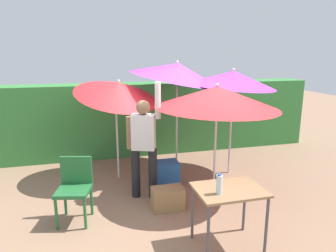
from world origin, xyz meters
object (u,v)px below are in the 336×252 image
umbrella_navy (177,71)px  crate_cardboard (168,198)px  umbrella_yellow (233,78)px  bottle_water (219,184)px  umbrella_rainbow (217,97)px  chair_plastic (75,185)px  folding_table (229,196)px  person_vendor (144,142)px  cooler_box (166,173)px  umbrella_orange (117,89)px

umbrella_navy → crate_cardboard: size_ratio=4.92×
umbrella_yellow → bottle_water: umbrella_yellow is taller
umbrella_rainbow → umbrella_navy: (-0.28, 1.28, 0.34)m
chair_plastic → folding_table: size_ratio=1.11×
umbrella_rainbow → person_vendor: person_vendor is taller
umbrella_yellow → cooler_box: bearing=-170.6°
person_vendor → chair_plastic: size_ratio=2.11×
umbrella_orange → umbrella_yellow: umbrella_orange is taller
umbrella_orange → folding_table: 2.86m
umbrella_rainbow → folding_table: bearing=-106.8°
umbrella_navy → folding_table: size_ratio=2.92×
umbrella_rainbow → umbrella_navy: bearing=102.4°
person_vendor → folding_table: (0.73, -1.55, -0.27)m
umbrella_rainbow → crate_cardboard: umbrella_rainbow is taller
umbrella_navy → folding_table: umbrella_navy is taller
cooler_box → crate_cardboard: bearing=-102.4°
cooler_box → person_vendor: bearing=-139.0°
cooler_box → umbrella_orange: bearing=145.8°
umbrella_yellow → chair_plastic: 3.33m
umbrella_navy → cooler_box: bearing=-119.2°
person_vendor → chair_plastic: person_vendor is taller
umbrella_orange → crate_cardboard: umbrella_orange is taller
umbrella_rainbow → cooler_box: 1.66m
crate_cardboard → bottle_water: bearing=-75.8°
umbrella_rainbow → umbrella_orange: size_ratio=0.95×
person_vendor → folding_table: 1.74m
umbrella_rainbow → cooler_box: bearing=143.7°
chair_plastic → crate_cardboard: chair_plastic is taller
person_vendor → folding_table: bearing=-64.7°
umbrella_navy → person_vendor: bearing=-127.3°
umbrella_navy → chair_plastic: bearing=-140.6°
umbrella_orange → folding_table: umbrella_orange is taller
umbrella_rainbow → umbrella_orange: (-1.47, 1.04, 0.05)m
umbrella_yellow → cooler_box: umbrella_yellow is taller
umbrella_yellow → umbrella_rainbow: bearing=-130.6°
umbrella_orange → folding_table: bearing=-67.3°
folding_table → bottle_water: bottle_water is taller
umbrella_rainbow → crate_cardboard: bearing=-158.2°
person_vendor → cooler_box: person_vendor is taller
chair_plastic → cooler_box: 1.76m
person_vendor → chair_plastic: 1.22m
umbrella_yellow → folding_table: size_ratio=2.59×
chair_plastic → bottle_water: bearing=-36.7°
umbrella_navy → bottle_water: umbrella_navy is taller
cooler_box → folding_table: size_ratio=0.56×
umbrella_yellow → person_vendor: size_ratio=1.10×
umbrella_yellow → bottle_water: (-1.25, -2.27, -0.98)m
chair_plastic → folding_table: (1.79, -1.12, 0.15)m
bottle_water → folding_table: bearing=27.7°
umbrella_yellow → umbrella_navy: size_ratio=0.89×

